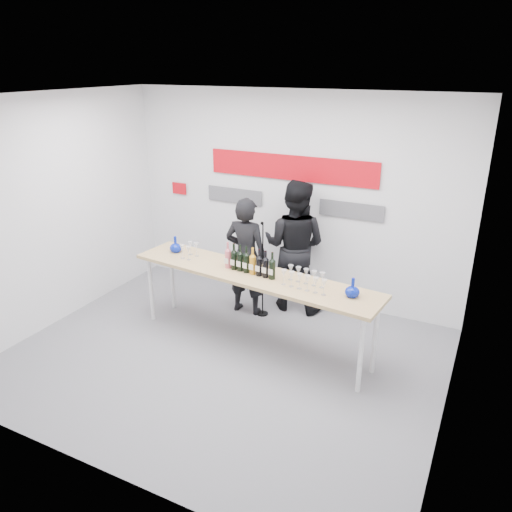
{
  "coord_description": "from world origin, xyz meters",
  "views": [
    {
      "loc": [
        2.65,
        -4.42,
        3.33
      ],
      "look_at": [
        0.16,
        0.57,
        1.15
      ],
      "focal_mm": 35.0,
      "sensor_mm": 36.0,
      "label": 1
    }
  ],
  "objects_px": {
    "presenter_left": "(246,257)",
    "presenter_right": "(294,246)",
    "tasting_table": "(252,279)",
    "mic_stand": "(263,287)"
  },
  "relations": [
    {
      "from": "presenter_right",
      "to": "tasting_table",
      "type": "bearing_deg",
      "value": 83.94
    },
    {
      "from": "tasting_table",
      "to": "presenter_left",
      "type": "relative_size",
      "value": 1.96
    },
    {
      "from": "presenter_left",
      "to": "presenter_right",
      "type": "height_order",
      "value": "presenter_right"
    },
    {
      "from": "tasting_table",
      "to": "presenter_right",
      "type": "distance_m",
      "value": 1.18
    },
    {
      "from": "presenter_left",
      "to": "presenter_right",
      "type": "relative_size",
      "value": 0.89
    },
    {
      "from": "tasting_table",
      "to": "mic_stand",
      "type": "distance_m",
      "value": 0.91
    },
    {
      "from": "tasting_table",
      "to": "presenter_right",
      "type": "relative_size",
      "value": 1.75
    },
    {
      "from": "presenter_left",
      "to": "mic_stand",
      "type": "bearing_deg",
      "value": 177.37
    },
    {
      "from": "tasting_table",
      "to": "mic_stand",
      "type": "relative_size",
      "value": 2.37
    },
    {
      "from": "presenter_right",
      "to": "mic_stand",
      "type": "xyz_separation_m",
      "value": [
        -0.29,
        -0.42,
        -0.51
      ]
    }
  ]
}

